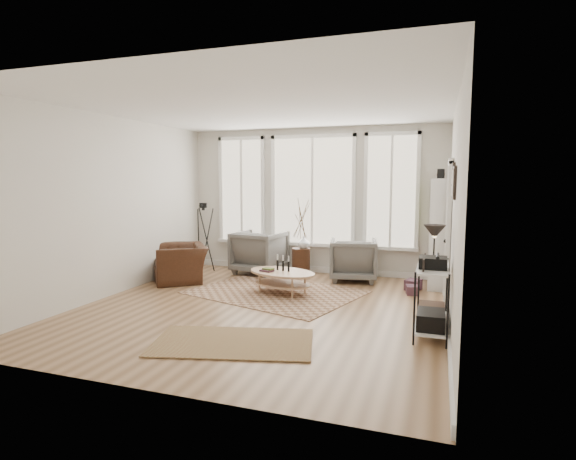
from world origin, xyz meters
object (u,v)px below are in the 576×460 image
(armchair_left, at_px, (260,252))
(accent_chair, at_px, (180,263))
(low_shelf, at_px, (432,292))
(armchair_right, at_px, (353,259))
(bookcase, at_px, (439,233))
(coffee_table, at_px, (282,276))
(side_table, at_px, (301,239))

(armchair_left, relative_size, accent_chair, 0.91)
(low_shelf, bearing_deg, armchair_right, 119.66)
(bookcase, distance_m, armchair_left, 3.45)
(coffee_table, xyz_separation_m, side_table, (-0.11, 1.46, 0.44))
(side_table, relative_size, accent_chair, 1.46)
(armchair_right, bearing_deg, coffee_table, 44.92)
(bookcase, distance_m, coffee_table, 2.87)
(bookcase, bearing_deg, accent_chair, -166.79)
(armchair_right, bearing_deg, armchair_left, -11.70)
(coffee_table, xyz_separation_m, accent_chair, (-2.10, 0.28, 0.05))
(low_shelf, height_order, side_table, side_table)
(armchair_right, relative_size, side_table, 0.57)
(bookcase, bearing_deg, armchair_left, 179.04)
(armchair_left, xyz_separation_m, armchair_right, (1.91, -0.04, -0.04))
(side_table, bearing_deg, armchair_left, -176.43)
(bookcase, bearing_deg, low_shelf, -91.28)
(bookcase, height_order, armchair_right, bookcase)
(low_shelf, xyz_separation_m, accent_chair, (-4.49, 1.45, -0.17))
(armchair_right, bearing_deg, accent_chair, 9.13)
(coffee_table, xyz_separation_m, armchair_right, (0.94, 1.36, 0.10))
(low_shelf, height_order, armchair_left, low_shelf)
(bookcase, distance_m, accent_chair, 4.71)
(side_table, bearing_deg, armchair_right, -5.16)
(low_shelf, xyz_separation_m, armchair_right, (-1.44, 2.54, -0.12))
(side_table, bearing_deg, accent_chair, -149.41)
(armchair_right, height_order, side_table, side_table)
(armchair_left, bearing_deg, low_shelf, 149.78)
(low_shelf, distance_m, accent_chair, 4.72)
(low_shelf, bearing_deg, accent_chair, 162.07)
(armchair_right, bearing_deg, side_table, -15.61)
(accent_chair, bearing_deg, armchair_right, 71.08)
(bookcase, height_order, coffee_table, bookcase)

